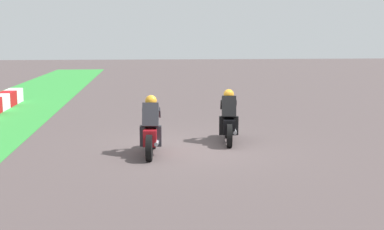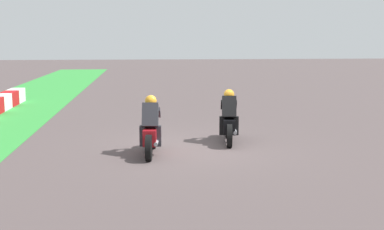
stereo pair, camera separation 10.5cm
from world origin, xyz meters
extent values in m
plane|color=#514444|center=(0.00, 0.00, 0.00)|extent=(120.00, 120.00, 0.00)
cube|color=red|center=(9.17, 7.14, 0.32)|extent=(1.20, 0.60, 0.64)
cube|color=white|center=(10.39, 7.14, 0.32)|extent=(1.20, 0.60, 0.64)
cylinder|color=black|center=(1.32, -1.23, 0.32)|extent=(0.65, 0.23, 0.64)
cylinder|color=black|center=(-0.07, -1.03, 0.32)|extent=(0.65, 0.23, 0.64)
cube|color=black|center=(0.62, -1.13, 0.50)|extent=(1.13, 0.48, 0.40)
ellipsoid|color=black|center=(0.72, -1.15, 0.80)|extent=(0.52, 0.37, 0.24)
cube|color=red|center=(0.12, -1.06, 0.52)|extent=(0.08, 0.17, 0.08)
cylinder|color=#A5A5AD|center=(0.26, -1.24, 0.37)|extent=(0.43, 0.16, 0.10)
cube|color=black|center=(0.53, -1.12, 1.02)|extent=(0.54, 0.47, 0.66)
sphere|color=orange|center=(0.74, -1.15, 1.36)|extent=(0.34, 0.34, 0.30)
cube|color=slate|center=(1.12, -1.20, 0.84)|extent=(0.19, 0.28, 0.23)
cube|color=black|center=(0.54, -0.92, 0.50)|extent=(0.20, 0.16, 0.52)
cube|color=black|center=(0.48, -1.31, 0.50)|extent=(0.20, 0.16, 0.52)
cube|color=black|center=(0.93, -0.99, 1.04)|extent=(0.40, 0.15, 0.31)
cube|color=black|center=(0.88, -1.35, 1.04)|extent=(0.40, 0.15, 0.31)
cylinder|color=black|center=(0.04, 1.04, 0.32)|extent=(0.65, 0.20, 0.64)
cylinder|color=black|center=(-1.35, 1.17, 0.32)|extent=(0.65, 0.20, 0.64)
cube|color=maroon|center=(-0.66, 1.11, 0.50)|extent=(1.13, 0.42, 0.40)
ellipsoid|color=maroon|center=(-0.56, 1.10, 0.80)|extent=(0.51, 0.34, 0.24)
cube|color=red|center=(-1.17, 1.15, 0.52)|extent=(0.08, 0.17, 0.08)
cylinder|color=#A5A5AD|center=(-1.02, 0.98, 0.37)|extent=(0.43, 0.14, 0.10)
cube|color=#28282D|center=(-0.76, 1.11, 1.02)|extent=(0.52, 0.44, 0.66)
sphere|color=orange|center=(-0.54, 1.09, 1.36)|extent=(0.33, 0.33, 0.30)
cube|color=#3B734E|center=(-0.16, 1.06, 0.84)|extent=(0.18, 0.27, 0.23)
cube|color=#28282D|center=(-0.76, 1.32, 0.50)|extent=(0.19, 0.16, 0.52)
cube|color=#28282D|center=(-0.80, 0.92, 0.50)|extent=(0.19, 0.16, 0.52)
cube|color=#28282D|center=(-0.36, 1.26, 1.04)|extent=(0.39, 0.14, 0.31)
cube|color=#28282D|center=(-0.40, 0.90, 1.04)|extent=(0.39, 0.14, 0.31)
camera|label=1|loc=(-13.03, 1.41, 2.91)|focal=46.22mm
camera|label=2|loc=(-13.04, 1.31, 2.91)|focal=46.22mm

